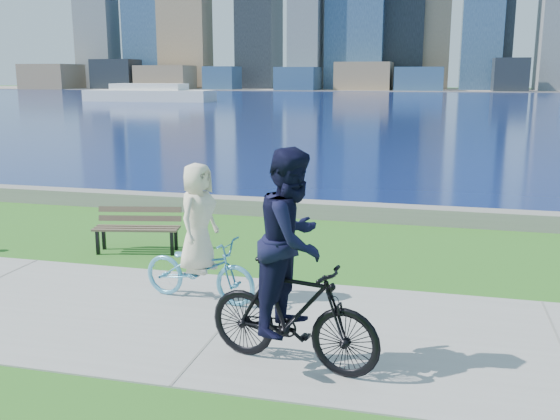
# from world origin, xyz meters

# --- Properties ---
(ground) EXTENTS (320.00, 320.00, 0.00)m
(ground) POSITION_xyz_m (0.00, 0.00, 0.00)
(ground) COLOR #246119
(ground) RESTS_ON ground
(concrete_path) EXTENTS (80.00, 3.50, 0.02)m
(concrete_path) POSITION_xyz_m (0.00, 0.00, 0.01)
(concrete_path) COLOR gray
(concrete_path) RESTS_ON ground
(seawall) EXTENTS (90.00, 0.50, 0.35)m
(seawall) POSITION_xyz_m (0.00, 6.20, 0.17)
(seawall) COLOR slate
(seawall) RESTS_ON ground
(bay_water) EXTENTS (320.00, 131.00, 0.01)m
(bay_water) POSITION_xyz_m (0.00, 72.00, 0.00)
(bay_water) COLOR #0C1A4E
(bay_water) RESTS_ON ground
(far_shore) EXTENTS (320.00, 30.00, 0.12)m
(far_shore) POSITION_xyz_m (0.00, 130.00, 0.06)
(far_shore) COLOR gray
(far_shore) RESTS_ON ground
(ferry_near) EXTENTS (15.47, 4.42, 2.10)m
(ferry_near) POSITION_xyz_m (-31.38, 62.64, 0.87)
(ferry_near) COLOR white
(ferry_near) RESTS_ON ground
(park_bench) EXTENTS (1.58, 0.81, 0.78)m
(park_bench) POSITION_xyz_m (-2.61, 2.76, 0.48)
(park_bench) COLOR black
(park_bench) RESTS_ON ground
(cyclist_woman) EXTENTS (0.87, 1.79, 1.93)m
(cyclist_woman) POSITION_xyz_m (-0.62, 0.65, 0.73)
(cyclist_woman) COLOR #56AAD1
(cyclist_woman) RESTS_ON ground
(cyclist_man) EXTENTS (0.97, 2.04, 2.36)m
(cyclist_man) POSITION_xyz_m (1.09, -1.00, 1.01)
(cyclist_man) COLOR black
(cyclist_man) RESTS_ON ground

